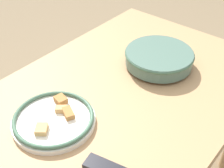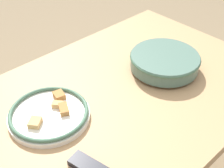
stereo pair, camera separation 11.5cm
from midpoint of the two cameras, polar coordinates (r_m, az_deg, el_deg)
dining_table at (r=1.19m, az=1.93°, el=-6.20°), size 1.37×0.82×0.73m
noodle_bowl at (r=1.28m, az=12.15°, el=4.01°), size 0.28×0.28×0.07m
food_plate at (r=1.06m, az=-8.39°, el=-5.57°), size 0.28×0.28×0.04m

